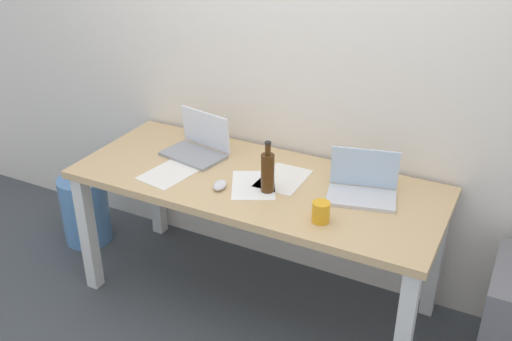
% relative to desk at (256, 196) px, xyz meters
% --- Properties ---
extents(ground_plane, '(8.00, 8.00, 0.00)m').
position_rel_desk_xyz_m(ground_plane, '(0.00, 0.00, -0.66)').
color(ground_plane, '#42474C').
extents(back_wall, '(5.20, 0.08, 2.60)m').
position_rel_desk_xyz_m(back_wall, '(0.00, 0.44, 0.64)').
color(back_wall, silver).
rests_on(back_wall, ground).
extents(desk, '(1.87, 0.76, 0.75)m').
position_rel_desk_xyz_m(desk, '(0.00, 0.00, 0.00)').
color(desk, tan).
rests_on(desk, ground).
extents(laptop_left, '(0.36, 0.28, 0.23)m').
position_rel_desk_xyz_m(laptop_left, '(-0.41, 0.11, 0.14)').
color(laptop_left, gray).
rests_on(laptop_left, desk).
extents(laptop_right, '(0.36, 0.28, 0.22)m').
position_rel_desk_xyz_m(laptop_right, '(0.53, 0.08, 0.14)').
color(laptop_right, silver).
rests_on(laptop_right, desk).
extents(beer_bottle, '(0.06, 0.06, 0.26)m').
position_rel_desk_xyz_m(beer_bottle, '(0.10, -0.08, 0.20)').
color(beer_bottle, '#47280F').
rests_on(beer_bottle, desk).
extents(computer_mouse, '(0.08, 0.11, 0.03)m').
position_rel_desk_xyz_m(computer_mouse, '(-0.12, -0.16, 0.11)').
color(computer_mouse, silver).
rests_on(computer_mouse, desk).
extents(coffee_mug, '(0.08, 0.08, 0.09)m').
position_rel_desk_xyz_m(coffee_mug, '(0.43, -0.22, 0.14)').
color(coffee_mug, gold).
rests_on(coffee_mug, desk).
extents(paper_sheet_near_back, '(0.21, 0.30, 0.00)m').
position_rel_desk_xyz_m(paper_sheet_near_back, '(0.12, 0.07, 0.10)').
color(paper_sheet_near_back, white).
rests_on(paper_sheet_near_back, desk).
extents(paper_sheet_front_left, '(0.25, 0.33, 0.00)m').
position_rel_desk_xyz_m(paper_sheet_front_left, '(-0.42, -0.14, 0.10)').
color(paper_sheet_front_left, white).
rests_on(paper_sheet_front_left, desk).
extents(paper_sheet_center, '(0.32, 0.36, 0.00)m').
position_rel_desk_xyz_m(paper_sheet_center, '(0.02, -0.06, 0.10)').
color(paper_sheet_center, white).
rests_on(paper_sheet_center, desk).
extents(water_cooler_jug, '(0.30, 0.30, 0.49)m').
position_rel_desk_xyz_m(water_cooler_jug, '(-1.23, 0.03, -0.44)').
color(water_cooler_jug, '#598CC6').
rests_on(water_cooler_jug, ground).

